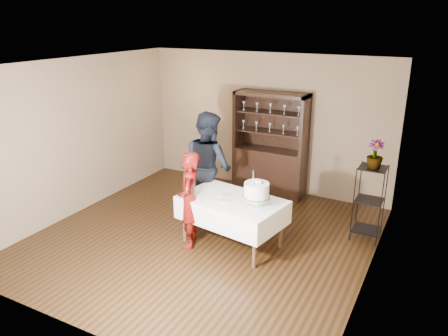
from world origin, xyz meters
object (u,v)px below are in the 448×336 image
(cake_table, at_px, (232,210))
(woman, at_px, (189,200))
(man, at_px, (208,166))
(china_hutch, at_px, (270,161))
(plant_etagere, at_px, (369,200))
(cake, at_px, (257,192))
(potted_plant, at_px, (375,154))

(cake_table, relative_size, woman, 1.11)
(cake_table, xyz_separation_m, man, (-0.81, 0.71, 0.36))
(woman, distance_m, man, 1.06)
(cake_table, distance_m, woman, 0.66)
(china_hutch, relative_size, plant_etagere, 1.67)
(cake, bearing_deg, potted_plant, 40.94)
(plant_etagere, relative_size, cake, 2.18)
(cake_table, relative_size, potted_plant, 3.86)
(cake_table, height_order, man, man)
(plant_etagere, relative_size, woman, 0.81)
(man, relative_size, cake, 3.41)
(plant_etagere, height_order, man, man)
(china_hutch, height_order, plant_etagere, china_hutch)
(man, height_order, potted_plant, man)
(china_hutch, relative_size, cake_table, 1.21)
(cake, xyz_separation_m, potted_plant, (1.38, 1.19, 0.42))
(china_hutch, bearing_deg, man, -108.76)
(cake_table, relative_size, man, 0.88)
(cake, bearing_deg, man, 147.89)
(woman, height_order, cake, woman)
(plant_etagere, xyz_separation_m, man, (-2.59, -0.46, 0.28))
(plant_etagere, relative_size, cake_table, 0.72)
(plant_etagere, xyz_separation_m, woman, (-2.35, -1.47, 0.09))
(china_hutch, relative_size, cake, 3.64)
(man, xyz_separation_m, cake, (1.23, -0.77, 0.04))
(china_hutch, height_order, potted_plant, china_hutch)
(plant_etagere, height_order, woman, woman)
(china_hutch, bearing_deg, woman, -96.09)
(plant_etagere, bearing_deg, cake, -138.02)
(china_hutch, bearing_deg, potted_plant, -27.49)
(china_hutch, distance_m, cake_table, 2.24)
(woman, xyz_separation_m, cake, (0.98, 0.24, 0.24))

